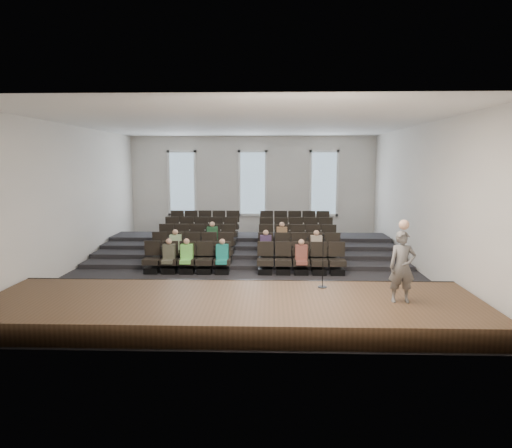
{
  "coord_description": "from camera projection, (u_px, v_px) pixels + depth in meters",
  "views": [
    {
      "loc": [
        0.9,
        -15.57,
        3.73
      ],
      "look_at": [
        0.38,
        0.5,
        1.55
      ],
      "focal_mm": 32.0,
      "sensor_mm": 36.0,
      "label": 1
    }
  ],
  "objects": [
    {
      "name": "ground",
      "position": [
        245.0,
        270.0,
        15.95
      ],
      "size": [
        14.0,
        14.0,
        0.0
      ],
      "primitive_type": "plane",
      "color": "black",
      "rests_on": "ground"
    },
    {
      "name": "ceiling",
      "position": [
        244.0,
        124.0,
        15.27
      ],
      "size": [
        12.0,
        14.0,
        0.02
      ],
      "primitive_type": "cube",
      "color": "white",
      "rests_on": "ground"
    },
    {
      "name": "wall_back",
      "position": [
        253.0,
        187.0,
        22.56
      ],
      "size": [
        12.0,
        0.04,
        5.0
      ],
      "primitive_type": "cube",
      "color": "silver",
      "rests_on": "ground"
    },
    {
      "name": "wall_front",
      "position": [
        223.0,
        227.0,
        8.66
      ],
      "size": [
        12.0,
        0.04,
        5.0
      ],
      "primitive_type": "cube",
      "color": "silver",
      "rests_on": "ground"
    },
    {
      "name": "wall_left",
      "position": [
        71.0,
        198.0,
        15.81
      ],
      "size": [
        0.04,
        14.0,
        5.0
      ],
      "primitive_type": "cube",
      "color": "silver",
      "rests_on": "ground"
    },
    {
      "name": "wall_right",
      "position": [
        422.0,
        199.0,
        15.42
      ],
      "size": [
        0.04,
        14.0,
        5.0
      ],
      "primitive_type": "cube",
      "color": "silver",
      "rests_on": "ground"
    },
    {
      "name": "stage",
      "position": [
        233.0,
        309.0,
        10.86
      ],
      "size": [
        11.8,
        3.6,
        0.5
      ],
      "primitive_type": "cube",
      "color": "#4A321F",
      "rests_on": "ground"
    },
    {
      "name": "stage_lip",
      "position": [
        238.0,
        289.0,
        12.62
      ],
      "size": [
        11.8,
        0.06,
        0.52
      ],
      "primitive_type": "cube",
      "color": "black",
      "rests_on": "ground"
    },
    {
      "name": "risers",
      "position": [
        249.0,
        247.0,
        19.06
      ],
      "size": [
        11.8,
        4.8,
        0.6
      ],
      "color": "black",
      "rests_on": "ground"
    },
    {
      "name": "seating_rows",
      "position": [
        247.0,
        243.0,
        17.38
      ],
      "size": [
        6.8,
        4.7,
        1.67
      ],
      "color": "black",
      "rests_on": "ground"
    },
    {
      "name": "windows",
      "position": [
        253.0,
        183.0,
        22.47
      ],
      "size": [
        8.44,
        0.1,
        3.24
      ],
      "color": "white",
      "rests_on": "wall_back"
    },
    {
      "name": "audience",
      "position": [
        237.0,
        246.0,
        16.07
      ],
      "size": [
        5.45,
        2.64,
        1.1
      ],
      "color": "#72DA57",
      "rests_on": "seating_rows"
    },
    {
      "name": "speaker",
      "position": [
        402.0,
        267.0,
        10.51
      ],
      "size": [
        0.61,
        0.4,
        1.67
      ],
      "primitive_type": "imported",
      "rotation": [
        0.0,
        0.0,
        0.0
      ],
      "color": "#595755",
      "rests_on": "stage"
    },
    {
      "name": "mic_stand",
      "position": [
        323.0,
        272.0,
        11.8
      ],
      "size": [
        0.24,
        0.24,
        1.42
      ],
      "color": "black",
      "rests_on": "stage"
    }
  ]
}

